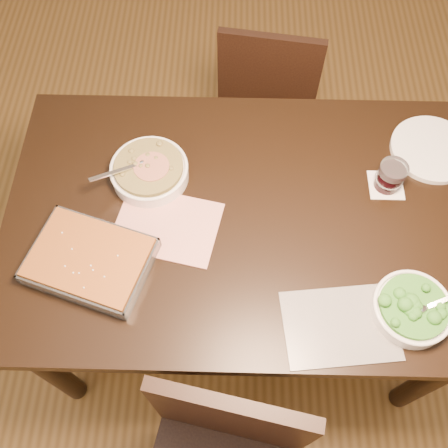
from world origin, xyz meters
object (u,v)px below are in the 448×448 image
table (244,230)px  wine_tumbler (391,176)px  dinner_plate (432,149)px  chair_far (268,90)px  stew_bowl (149,171)px  broccoli_bowl (412,308)px  baking_dish (90,260)px

table → wine_tumbler: 0.46m
dinner_plate → chair_far: size_ratio=0.31×
wine_tumbler → dinner_plate: 0.21m
chair_far → stew_bowl: bearing=67.2°
table → dinner_plate: 0.64m
broccoli_bowl → chair_far: (-0.32, 1.06, -0.32)m
table → dinner_plate: bearing=22.8°
stew_bowl → chair_far: bearing=58.8°
stew_bowl → broccoli_bowl: (0.72, -0.41, -0.00)m
wine_tumbler → table: bearing=-165.2°
broccoli_bowl → baking_dish: broccoli_bowl is taller
dinner_plate → broccoli_bowl: bearing=-105.9°
table → dinner_plate: dinner_plate is taller
baking_dish → chair_far: bearing=78.8°
baking_dish → stew_bowl: bearing=83.6°
baking_dish → wine_tumbler: bearing=36.4°
stew_bowl → baking_dish: stew_bowl is taller
baking_dish → broccoli_bowl: bearing=10.2°
dinner_plate → table: bearing=-157.2°
broccoli_bowl → baking_dish: size_ratio=0.61×
table → baking_dish: 0.47m
dinner_plate → baking_dish: bearing=-157.6°
table → wine_tumbler: bearing=14.8°
stew_bowl → wine_tumbler: 0.71m
wine_tumbler → stew_bowl: bearing=178.8°
stew_bowl → baking_dish: size_ratio=0.63×
chair_far → wine_tumbler: bearing=124.1°
table → dinner_plate: size_ratio=5.50×
table → broccoli_bowl: (0.43, -0.28, 0.12)m
baking_dish → dinner_plate: 1.08m
broccoli_bowl → dinner_plate: bearing=74.1°
wine_tumbler → dinner_plate: bearing=40.0°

